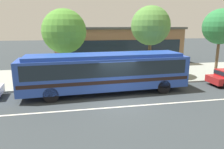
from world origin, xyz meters
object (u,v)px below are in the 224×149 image
Objects in this scene: pedestrian_walking_along_curb at (115,69)px; street_tree_near_stop at (64,31)px; pedestrian_waiting_near_sign at (137,68)px; bus_stop_sign at (152,64)px; transit_bus at (106,70)px; street_tree_mid_block at (151,26)px; street_tree_far_end at (221,27)px.

street_tree_near_stop is at bearing 157.25° from pedestrian_walking_along_curb.
pedestrian_waiting_near_sign is 0.28× the size of street_tree_near_stop.
street_tree_near_stop is (-7.15, 2.99, 2.67)m from bus_stop_sign.
transit_bus is 3.33m from pedestrian_walking_along_curb.
street_tree_mid_block reaches higher than street_tree_near_stop.
street_tree_near_stop reaches higher than pedestrian_walking_along_curb.
pedestrian_walking_along_curb is 0.73× the size of bus_stop_sign.
street_tree_far_end is at bearing 13.21° from bus_stop_sign.
pedestrian_waiting_near_sign is 1.00× the size of pedestrian_walking_along_curb.
street_tree_mid_block is at bearing 176.69° from street_tree_far_end.
pedestrian_walking_along_curb is 5.13m from street_tree_mid_block.
street_tree_far_end is (14.55, -1.25, 0.39)m from street_tree_near_stop.
street_tree_far_end is at bearing -3.31° from street_tree_mid_block.
transit_bus is at bearing -163.16° from street_tree_far_end.
street_tree_mid_block reaches higher than transit_bus.
transit_bus is 1.86× the size of street_tree_mid_block.
street_tree_near_stop is (-6.24, 1.68, 3.17)m from pedestrian_waiting_near_sign.
street_tree_mid_block is at bearing -6.33° from street_tree_near_stop.
pedestrian_walking_along_curb is 0.28× the size of street_tree_far_end.
transit_bus is at bearing -58.77° from street_tree_near_stop.
street_tree_near_stop is (-2.90, 4.78, 2.63)m from transit_bus.
transit_bus is 12.55m from street_tree_far_end.
street_tree_far_end reaches higher than bus_stop_sign.
pedestrian_waiting_near_sign is at bearing -150.41° from street_tree_mid_block.
pedestrian_waiting_near_sign is 2.04m from pedestrian_walking_along_curb.
street_tree_far_end is (6.86, -0.40, -0.08)m from street_tree_mid_block.
bus_stop_sign is at bearing -22.71° from street_tree_near_stop.
pedestrian_waiting_near_sign is at bearing -15.08° from street_tree_near_stop.
bus_stop_sign is at bearing -104.39° from street_tree_mid_block.
street_tree_mid_block is at bearing 29.59° from pedestrian_waiting_near_sign.
street_tree_near_stop reaches higher than pedestrian_waiting_near_sign.
street_tree_near_stop is at bearing 175.09° from street_tree_far_end.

